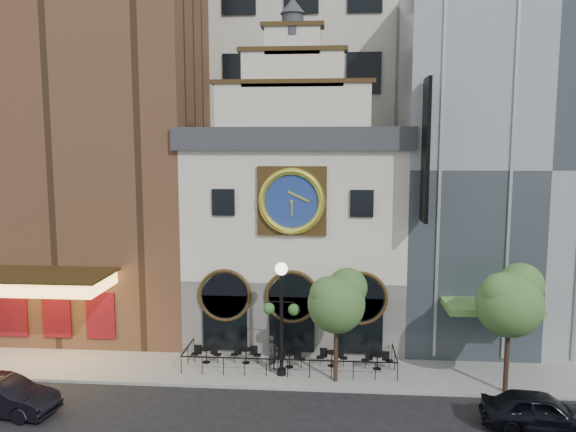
# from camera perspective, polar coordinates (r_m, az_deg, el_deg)

# --- Properties ---
(ground) EXTENTS (120.00, 120.00, 0.00)m
(ground) POSITION_cam_1_polar(r_m,az_deg,el_deg) (27.48, -0.24, -17.33)
(ground) COLOR black
(ground) RESTS_ON ground
(sidewalk) EXTENTS (44.00, 5.00, 0.15)m
(sidewalk) POSITION_cam_1_polar(r_m,az_deg,el_deg) (29.74, 0.18, -15.21)
(sidewalk) COLOR gray
(sidewalk) RESTS_ON ground
(clock_building) EXTENTS (12.60, 8.78, 18.65)m
(clock_building) POSITION_cam_1_polar(r_m,az_deg,el_deg) (33.15, 0.89, -1.00)
(clock_building) COLOR #605E5B
(clock_building) RESTS_ON ground
(theater_building) EXTENTS (14.00, 15.60, 25.00)m
(theater_building) POSITION_cam_1_polar(r_m,az_deg,el_deg) (38.03, -19.05, 8.60)
(theater_building) COLOR brown
(theater_building) RESTS_ON ground
(retail_building) EXTENTS (14.00, 14.40, 20.00)m
(retail_building) POSITION_cam_1_polar(r_m,az_deg,el_deg) (36.59, 21.96, 4.69)
(retail_building) COLOR gray
(retail_building) RESTS_ON ground
(office_tower) EXTENTS (20.00, 16.00, 40.00)m
(office_tower) POSITION_cam_1_polar(r_m,az_deg,el_deg) (45.79, 1.96, 17.99)
(office_tower) COLOR beige
(office_tower) RESTS_ON ground
(cafe_railing) EXTENTS (10.60, 2.60, 0.90)m
(cafe_railing) POSITION_cam_1_polar(r_m,az_deg,el_deg) (29.55, 0.18, -14.27)
(cafe_railing) COLOR black
(cafe_railing) RESTS_ON sidewalk
(bistro_0) EXTENTS (1.58, 0.68, 0.90)m
(bistro_0) POSITION_cam_1_polar(r_m,az_deg,el_deg) (30.38, -8.31, -13.70)
(bistro_0) COLOR black
(bistro_0) RESTS_ON sidewalk
(bistro_1) EXTENTS (1.58, 0.68, 0.90)m
(bistro_1) POSITION_cam_1_polar(r_m,az_deg,el_deg) (30.10, -4.29, -13.85)
(bistro_1) COLOR black
(bistro_1) RESTS_ON sidewalk
(bistro_2) EXTENTS (1.58, 0.68, 0.90)m
(bistro_2) POSITION_cam_1_polar(r_m,az_deg,el_deg) (29.50, 0.15, -14.27)
(bistro_2) COLOR black
(bistro_2) RESTS_ON sidewalk
(bistro_3) EXTENTS (1.58, 0.68, 0.90)m
(bistro_3) POSITION_cam_1_polar(r_m,az_deg,el_deg) (29.73, 4.47, -14.12)
(bistro_3) COLOR black
(bistro_3) RESTS_ON sidewalk
(bistro_4) EXTENTS (1.58, 0.68, 0.90)m
(bistro_4) POSITION_cam_1_polar(r_m,az_deg,el_deg) (29.63, 9.05, -14.27)
(bistro_4) COLOR black
(bistro_4) RESTS_ON sidewalk
(car_right) EXTENTS (4.77, 2.36, 1.57)m
(car_right) POSITION_cam_1_polar(r_m,az_deg,el_deg) (25.95, 24.27, -17.64)
(car_right) COLOR black
(car_right) RESTS_ON ground
(car_left) EXTENTS (4.88, 2.27, 1.55)m
(car_left) POSITION_cam_1_polar(r_m,az_deg,el_deg) (27.94, -26.97, -15.99)
(car_left) COLOR black
(car_left) RESTS_ON ground
(pedestrian) EXTENTS (0.67, 0.77, 1.79)m
(pedestrian) POSITION_cam_1_polar(r_m,az_deg,el_deg) (29.01, -1.56, -13.75)
(pedestrian) COLOR black
(pedestrian) RESTS_ON sidewalk
(lamppost) EXTENTS (1.80, 0.67, 5.65)m
(lamppost) POSITION_cam_1_polar(r_m,az_deg,el_deg) (27.63, -0.68, -9.13)
(lamppost) COLOR black
(lamppost) RESTS_ON sidewalk
(tree_left) EXTENTS (2.85, 2.74, 5.48)m
(tree_left) POSITION_cam_1_polar(r_m,az_deg,el_deg) (26.92, 5.04, -8.44)
(tree_left) COLOR #382619
(tree_left) RESTS_ON sidewalk
(tree_right) EXTENTS (3.10, 2.98, 5.96)m
(tree_right) POSITION_cam_1_polar(r_m,az_deg,el_deg) (27.48, 21.67, -7.84)
(tree_right) COLOR #382619
(tree_right) RESTS_ON sidewalk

